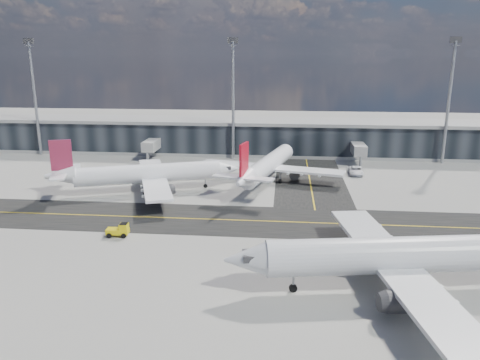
{
  "coord_description": "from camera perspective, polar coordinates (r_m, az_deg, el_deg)",
  "views": [
    {
      "loc": [
        12.77,
        -64.66,
        25.24
      ],
      "look_at": [
        5.45,
        9.67,
        5.0
      ],
      "focal_mm": 35.0,
      "sensor_mm": 36.0,
      "label": 1
    }
  ],
  "objects": [
    {
      "name": "airliner_af",
      "position": [
        89.09,
        -11.4,
        0.73
      ],
      "size": [
        34.75,
        30.01,
        10.58
      ],
      "rotation": [
        0.0,
        0.0,
        -1.23
      ],
      "color": "white",
      "rests_on": "ground"
    },
    {
      "name": "ground",
      "position": [
        70.58,
        -5.21,
        -5.86
      ],
      "size": [
        300.0,
        300.0,
        0.0
      ],
      "primitive_type": "plane",
      "color": "gray",
      "rests_on": "ground"
    },
    {
      "name": "airliner_redtail",
      "position": [
        94.46,
        3.43,
        1.82
      ],
      "size": [
        30.32,
        35.25,
        10.56
      ],
      "rotation": [
        0.0,
        0.0,
        -0.25
      ],
      "color": "white",
      "rests_on": "ground"
    },
    {
      "name": "taxiway_lanes",
      "position": [
        80.0,
        -1.02,
        -3.22
      ],
      "size": [
        180.0,
        63.0,
        0.03
      ],
      "color": "black",
      "rests_on": "ground"
    },
    {
      "name": "service_van",
      "position": [
        103.8,
        13.95,
        1.12
      ],
      "size": [
        3.19,
        6.29,
        1.7
      ],
      "primitive_type": "imported",
      "rotation": [
        0.0,
        0.0,
        -0.06
      ],
      "color": "white",
      "rests_on": "ground"
    },
    {
      "name": "baggage_tug",
      "position": [
        69.07,
        -14.46,
        -5.91
      ],
      "size": [
        3.21,
        1.78,
        1.96
      ],
      "rotation": [
        0.0,
        0.0,
        -1.51
      ],
      "color": "yellow",
      "rests_on": "ground"
    },
    {
      "name": "airliner_near",
      "position": [
        54.85,
        19.92,
        -8.63
      ],
      "size": [
        40.38,
        34.59,
        11.98
      ],
      "rotation": [
        0.0,
        0.0,
        1.74
      ],
      "color": "silver",
      "rests_on": "ground"
    },
    {
      "name": "floodlight_masts",
      "position": [
        113.79,
        -0.85,
        10.3
      ],
      "size": [
        102.5,
        0.7,
        28.9
      ],
      "color": "gray",
      "rests_on": "ground"
    },
    {
      "name": "terminal_concourse",
      "position": [
        122.12,
        -0.44,
        5.19
      ],
      "size": [
        152.0,
        19.8,
        8.8
      ],
      "color": "black",
      "rests_on": "ground"
    }
  ]
}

